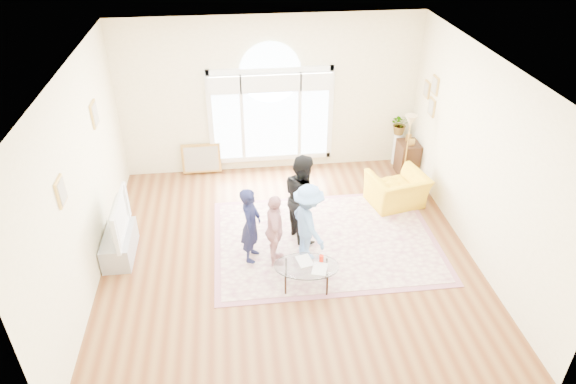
{
  "coord_description": "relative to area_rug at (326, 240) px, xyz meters",
  "views": [
    {
      "loc": [
        -0.8,
        -6.64,
        5.39
      ],
      "look_at": [
        0.03,
        0.3,
        1.03
      ],
      "focal_mm": 32.0,
      "sensor_mm": 36.0,
      "label": 1
    }
  ],
  "objects": [
    {
      "name": "armchair",
      "position": [
        1.52,
        0.97,
        0.31
      ],
      "size": [
        1.16,
        1.07,
        0.65
      ],
      "primitive_type": "imported",
      "rotation": [
        0.0,
        0.0,
        3.37
      ],
      "color": "yellow",
      "rests_on": "ground"
    },
    {
      "name": "potted_plant",
      "position": [
        2.02,
        2.57,
        0.92
      ],
      "size": [
        0.41,
        0.36,
        0.45
      ],
      "primitive_type": "imported",
      "rotation": [
        0.0,
        0.0,
        0.01
      ],
      "color": "#33722D",
      "rests_on": "plant_pedestal"
    },
    {
      "name": "side_cabinet",
      "position": [
        2.1,
        2.13,
        0.34
      ],
      "size": [
        0.4,
        0.5,
        0.7
      ],
      "primitive_type": "cube",
      "color": "black",
      "rests_on": "ground"
    },
    {
      "name": "room_shell",
      "position": [
        -0.67,
        2.56,
        1.56
      ],
      "size": [
        6.0,
        6.0,
        6.0
      ],
      "color": "#FDF3C9",
      "rests_on": "ground"
    },
    {
      "name": "leaning_picture",
      "position": [
        -2.15,
        2.62,
        -0.01
      ],
      "size": [
        0.8,
        0.14,
        0.62
      ],
      "primitive_type": "cube",
      "rotation": [
        -0.14,
        0.0,
        0.0
      ],
      "color": "tan",
      "rests_on": "ground"
    },
    {
      "name": "rug_border",
      "position": [
        0.0,
        0.0,
        -0.0
      ],
      "size": [
        3.8,
        2.8,
        0.01
      ],
      "primitive_type": "cube",
      "color": "#975D6D",
      "rests_on": "ground"
    },
    {
      "name": "child_pink",
      "position": [
        -0.92,
        -0.48,
        0.64
      ],
      "size": [
        0.32,
        0.74,
        1.25
      ],
      "primitive_type": "imported",
      "rotation": [
        0.0,
        0.0,
        1.55
      ],
      "color": "#D4949B",
      "rests_on": "area_rug"
    },
    {
      "name": "television",
      "position": [
        -3.42,
        0.02,
        0.74
      ],
      "size": [
        0.17,
        1.13,
        0.65
      ],
      "color": "black",
      "rests_on": "tv_console"
    },
    {
      "name": "tv_console",
      "position": [
        -3.43,
        0.02,
        0.2
      ],
      "size": [
        0.45,
        1.0,
        0.42
      ],
      "primitive_type": "cube",
      "color": "#999BA1",
      "rests_on": "ground"
    },
    {
      "name": "child_black",
      "position": [
        -0.38,
        0.21,
        0.78
      ],
      "size": [
        0.77,
        0.88,
        1.55
      ],
      "primitive_type": "imported",
      "rotation": [
        0.0,
        0.0,
        1.84
      ],
      "color": "black",
      "rests_on": "area_rug"
    },
    {
      "name": "coffee_table",
      "position": [
        -0.51,
        -1.1,
        0.39
      ],
      "size": [
        1.05,
        0.75,
        0.54
      ],
      "rotation": [
        0.0,
        0.0,
        -0.14
      ],
      "color": "silver",
      "rests_on": "ground"
    },
    {
      "name": "area_rug",
      "position": [
        0.0,
        0.0,
        0.0
      ],
      "size": [
        3.6,
        2.6,
        0.02
      ],
      "primitive_type": "cube",
      "color": "beige",
      "rests_on": "ground"
    },
    {
      "name": "child_navy",
      "position": [
        -1.28,
        -0.32,
        0.66
      ],
      "size": [
        0.44,
        0.54,
        1.3
      ],
      "primitive_type": "imported",
      "rotation": [
        0.0,
        0.0,
        1.28
      ],
      "color": "#15183C",
      "rests_on": "area_rug"
    },
    {
      "name": "ground",
      "position": [
        -0.68,
        -0.28,
        -0.01
      ],
      "size": [
        6.0,
        6.0,
        0.0
      ],
      "primitive_type": "plane",
      "color": "#5E3016",
      "rests_on": "ground"
    },
    {
      "name": "plant_pedestal",
      "position": [
        2.02,
        2.57,
        0.34
      ],
      "size": [
        0.2,
        0.2,
        0.7
      ],
      "primitive_type": "cylinder",
      "color": "white",
      "rests_on": "ground"
    },
    {
      "name": "child_blue",
      "position": [
        -0.38,
        -0.39,
        0.68
      ],
      "size": [
        0.76,
        0.98,
        1.34
      ],
      "primitive_type": "imported",
      "rotation": [
        0.0,
        0.0,
        1.91
      ],
      "color": "#6697DF",
      "rests_on": "area_rug"
    },
    {
      "name": "floor_lamp",
      "position": [
        1.89,
        1.68,
        1.27
      ],
      "size": [
        0.26,
        0.26,
        1.51
      ],
      "color": "black",
      "rests_on": "ground"
    }
  ]
}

